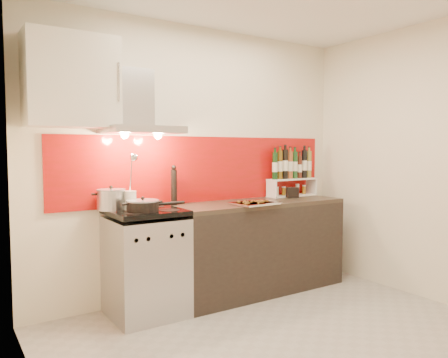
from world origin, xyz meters
TOP-DOWN VIEW (x-y plane):
  - floor at (0.00, 0.00)m, footprint 3.40×3.40m
  - back_wall at (0.00, 1.40)m, footprint 3.40×0.02m
  - left_wall at (-1.70, 0.00)m, footprint 0.02×2.80m
  - right_wall at (1.70, 0.00)m, footprint 0.02×2.80m
  - backsplash at (0.05, 1.39)m, footprint 3.00×0.02m
  - range_stove at (-0.70, 1.10)m, footprint 0.60×0.60m
  - counter at (0.50, 1.10)m, footprint 1.80×0.60m
  - range_hood at (-0.70, 1.24)m, footprint 0.62×0.50m
  - upper_cabinet at (-1.25, 1.22)m, footprint 0.70×0.35m
  - stock_pot at (-0.95, 1.23)m, footprint 0.24×0.24m
  - saute_pan at (-0.76, 1.00)m, footprint 0.52×0.27m
  - utensil_jar at (-0.81, 1.14)m, footprint 0.10×0.15m
  - pepper_mill at (-0.34, 1.28)m, footprint 0.06×0.06m
  - step_shelf at (1.10, 1.27)m, footprint 0.60×0.16m
  - caddy_box at (0.98, 1.12)m, footprint 0.14×0.09m
  - baking_tray at (0.31, 0.90)m, footprint 0.43×0.35m

SIDE VIEW (x-z plane):
  - floor at x=0.00m, z-range 0.00..0.00m
  - range_stove at x=-0.70m, z-range -0.01..0.90m
  - counter at x=0.50m, z-range 0.00..0.90m
  - baking_tray at x=0.31m, z-range 0.90..0.93m
  - saute_pan at x=-0.76m, z-range 0.90..1.02m
  - caddy_box at x=0.98m, z-range 0.91..1.01m
  - stock_pot at x=-0.95m, z-range 0.90..1.10m
  - utensil_jar at x=-0.81m, z-range 0.80..1.29m
  - pepper_mill at x=-0.34m, z-range 0.89..1.27m
  - step_shelf at x=1.10m, z-range 0.90..1.41m
  - backsplash at x=0.05m, z-range 0.90..1.54m
  - back_wall at x=0.00m, z-range 0.00..2.60m
  - left_wall at x=-1.70m, z-range 0.00..2.60m
  - right_wall at x=1.70m, z-range 0.00..2.60m
  - range_hood at x=-0.70m, z-range 1.44..2.05m
  - upper_cabinet at x=-1.25m, z-range 1.59..2.31m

